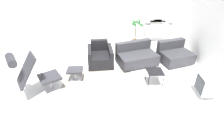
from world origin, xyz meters
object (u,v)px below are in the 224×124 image
side_table (155,72)px  shelf_unit (158,21)px  armchair_red (100,57)px  crt_television (207,86)px  potted_plant (136,33)px  ottoman (75,72)px  couch_low (136,56)px  couch_second (174,55)px  lounge_chair (31,71)px

side_table → shelf_unit: bearing=74.2°
armchair_red → shelf_unit: shelf_unit is taller
side_table → crt_television: crt_television is taller
crt_television → potted_plant: size_ratio=0.48×
crt_television → shelf_unit: size_ratio=0.30×
side_table → potted_plant: 2.76m
side_table → crt_television: size_ratio=0.74×
ottoman → shelf_unit: bearing=41.0°
couch_low → couch_second: bearing=165.9°
side_table → potted_plant: size_ratio=0.36×
lounge_chair → shelf_unit: bearing=96.8°
ottoman → crt_television: bearing=-13.8°
couch_second → potted_plant: (-1.14, 1.47, 0.27)m
lounge_chair → couch_low: size_ratio=0.83×
lounge_chair → couch_second: 4.54m
couch_second → side_table: bearing=34.4°
armchair_red → couch_low: bearing=175.7°
armchair_red → crt_television: bearing=142.3°
lounge_chair → couch_second: size_ratio=1.00×
couch_low → shelf_unit: bearing=-140.0°
lounge_chair → side_table: bearing=63.2°
armchair_red → couch_low: 1.23m
lounge_chair → side_table: (3.19, 0.31, -0.32)m
lounge_chair → potted_plant: size_ratio=1.00×
ottoman → crt_television: size_ratio=0.76×
crt_television → potted_plant: (-1.31, 3.31, 0.21)m
ottoman → armchair_red: (0.71, 0.92, 0.02)m
armchair_red → potted_plant: 2.12m
armchair_red → shelf_unit: size_ratio=0.48×
side_table → potted_plant: potted_plant is taller
ottoman → armchair_red: bearing=52.2°
lounge_chair → couch_low: 3.30m
couch_second → armchair_red: bearing=-15.1°
lounge_chair → armchair_red: lounge_chair is taller
lounge_chair → shelf_unit: 5.22m
couch_low → side_table: (0.31, -1.22, 0.12)m
armchair_red → potted_plant: (1.44, 1.54, 0.24)m
couch_low → side_table: bearing=87.6°
couch_low → ottoman: bearing=8.9°
couch_second → potted_plant: 1.88m
lounge_chair → ottoman: 1.20m
shelf_unit → crt_television: bearing=-84.3°
couch_second → lounge_chair: bearing=3.9°
armchair_red → lounge_chair: bearing=37.7°
side_table → ottoman: bearing=172.8°
potted_plant → crt_television: bearing=-68.5°
side_table → crt_television: (1.20, -0.56, -0.07)m
armchair_red → crt_television: (2.74, -1.77, 0.03)m
couch_low → shelf_unit: size_ratio=0.74×
ottoman → armchair_red: armchair_red is taller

